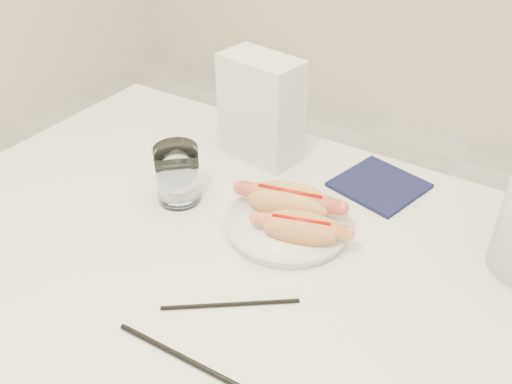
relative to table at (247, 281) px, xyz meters
The scene contains 9 objects.
table is the anchor object (origin of this frame).
plate 0.11m from the table, 74.93° to the left, with size 0.20×0.20×0.02m, color white.
hotdog_left 0.15m from the table, 83.87° to the left, with size 0.18×0.10×0.05m.
hotdog_right 0.13m from the table, 45.77° to the left, with size 0.15×0.09×0.04m.
water_glass 0.22m from the table, 161.72° to the left, with size 0.08×0.08×0.11m, color white.
chopstick_near 0.13m from the table, 68.84° to the right, with size 0.01×0.01×0.20m, color black.
chopstick_far 0.23m from the table, 73.71° to the right, with size 0.01×0.01×0.25m, color black.
napkin_box 0.35m from the table, 117.85° to the left, with size 0.16×0.09×0.21m, color silver.
navy_napkin 0.32m from the table, 70.05° to the left, with size 0.14×0.14×0.01m, color #101233.
Camera 1 is at (0.37, -0.56, 1.34)m, focal length 39.13 mm.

